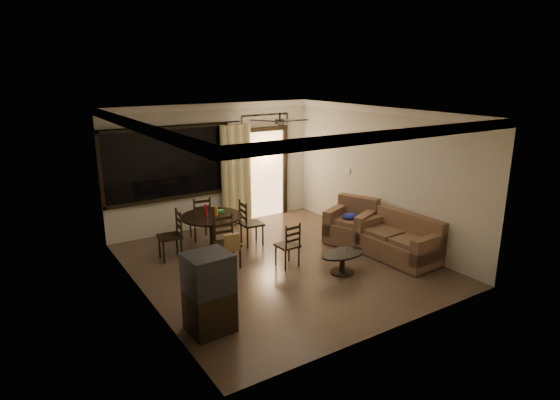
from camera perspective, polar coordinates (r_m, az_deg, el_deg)
ground at (r=8.82m, az=-0.02°, el=-7.83°), size 5.50×5.50×0.00m
room_shell at (r=10.05m, az=-2.64°, el=6.00°), size 5.50×6.70×5.50m
dining_table at (r=9.32m, az=-8.27°, el=-2.81°), size 1.20×1.20×0.97m
dining_chair_west at (r=9.21m, az=-13.16°, el=-5.33°), size 0.46×0.46×0.95m
dining_chair_east at (r=9.69m, az=-3.52°, el=-3.85°), size 0.46×0.46×0.95m
dining_chair_south at (r=8.65m, az=-6.36°, el=-6.23°), size 0.46×0.51×0.95m
dining_chair_north at (r=10.12m, az=-9.66°, el=-3.19°), size 0.46×0.46×0.95m
tv_cabinet at (r=6.58m, az=-8.63°, el=-11.11°), size 0.63×0.57×1.14m
sofa at (r=9.27m, az=14.46°, el=-4.94°), size 0.90×1.59×0.83m
armchair at (r=9.95m, az=8.79°, el=-2.96°), size 1.17×1.17×0.90m
coffee_table at (r=8.45m, az=7.61°, el=-7.21°), size 0.87×0.52×0.38m
side_chair at (r=8.65m, az=0.94°, el=-6.50°), size 0.40×0.40×0.85m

